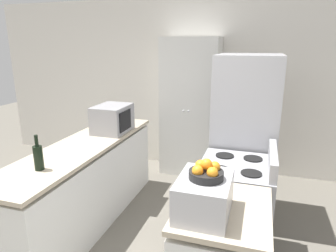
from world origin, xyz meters
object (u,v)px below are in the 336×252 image
Objects in this scene: refrigerator at (244,138)px; fruit_bowl at (206,172)px; wine_bottle at (38,157)px; toaster_oven at (204,196)px; microwave at (113,119)px; stove at (234,210)px; pantry_cabinet at (190,108)px.

fruit_bowl is at bearing -94.75° from refrigerator.
fruit_bowl is (1.45, -0.24, 0.17)m from wine_bottle.
toaster_oven is (1.44, -0.24, 0.00)m from wine_bottle.
fruit_bowl reaches higher than microwave.
microwave reaches higher than toaster_oven.
refrigerator is at bearing 41.45° from wine_bottle.
microwave is 2.00m from fruit_bowl.
stove is at bearing 81.74° from fruit_bowl.
toaster_oven is (0.71, -2.61, 0.02)m from pantry_cabinet.
microwave is 2.24× the size of fruit_bowl.
stove is 5.08× the size of fruit_bowl.
microwave is at bearing -172.39° from refrigerator.
refrigerator is (0.01, 0.79, 0.45)m from stove.
fruit_bowl is (0.72, -2.61, 0.18)m from pantry_cabinet.
fruit_bowl is at bearing -98.26° from stove.
refrigerator is at bearing 85.25° from fruit_bowl.
stove is at bearing -64.22° from pantry_cabinet.
refrigerator is 6.01× the size of wine_bottle.
fruit_bowl reaches higher than toaster_oven.
refrigerator is at bearing 84.91° from toaster_oven.
microwave is (-1.51, 0.58, 0.61)m from stove.
pantry_cabinet is at bearing 115.78° from stove.
pantry_cabinet is 2.48m from wine_bottle.
refrigerator reaches higher than wine_bottle.
stove is at bearing -90.89° from refrigerator.
wine_bottle reaches higher than toaster_oven.
fruit_bowl is at bearing -74.51° from pantry_cabinet.
stove is at bearing 81.10° from toaster_oven.
wine_bottle is (-0.72, -2.37, 0.02)m from pantry_cabinet.
pantry_cabinet is 1.30m from refrigerator.
stove is at bearing 21.30° from wine_bottle.
microwave is at bearing 133.78° from toaster_oven.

